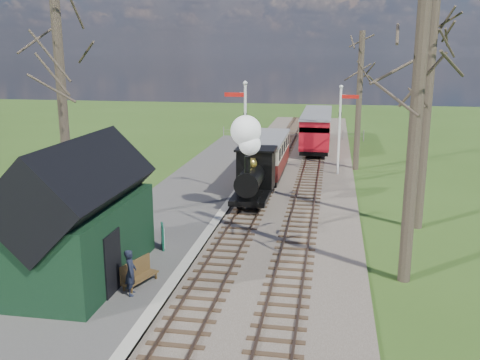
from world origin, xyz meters
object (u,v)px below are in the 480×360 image
Objects in this scene: semaphore_far at (341,123)px; person at (131,272)px; station_shed at (80,219)px; red_carriage_b at (318,124)px; locomotive at (252,166)px; semaphore_near at (244,130)px; sign_board at (163,236)px; red_carriage_a at (315,133)px; coach at (267,155)px; bench at (138,273)px.

semaphore_far is 3.84× the size of person.
station_shed is 1.12× the size of red_carriage_b.
locomotive is at bearing -97.29° from red_carriage_b.
semaphore_near is 1.34× the size of locomotive.
station_shed is at bearing -120.92° from sign_board.
red_carriage_a is 1.00× the size of red_carriage_b.
person is (-2.19, -17.14, -0.61)m from coach.
semaphore_far is at bearing 64.28° from station_shed.
sign_board is at bearing 59.08° from station_shed.
coach is at bearing 89.89° from locomotive.
station_shed is 3.89m from sign_board.
station_shed is 25.89m from red_carriage_a.
bench is (-6.64, -18.27, -2.76)m from semaphore_far.
red_carriage_a reaches higher than sign_board.
semaphore_far is at bearing 61.16° from locomotive.
person is at bearing -101.12° from locomotive.
coach is at bearing 82.13° from bench.
sign_board is (-6.84, -14.95, -2.66)m from semaphore_far.
locomotive is 6.09m from coach.
red_carriage_a is (-1.77, 6.95, -1.72)m from semaphore_far.
locomotive is 0.82× the size of red_carriage_b.
red_carriage_b reaches higher than sign_board.
bench is (-4.86, -30.72, -1.04)m from red_carriage_b.
red_carriage_b is at bearing 81.00° from bench.
red_carriage_a reaches higher than coach.
station_shed is 12.58m from semaphore_near.
person is (2.11, -1.04, -1.32)m from station_shed.
semaphore_far is 5.81× the size of sign_board.
coach is at bearing -106.38° from red_carriage_a.
coach is 1.31× the size of red_carriage_b.
red_carriage_b is 31.12m from bench.
sign_board is at bearing -114.60° from semaphore_far.
red_carriage_a is at bearing 76.96° from sign_board.
sign_board is 3.33m from bench.
semaphore_far is 0.77× the size of coach.
person is at bearing -84.41° from bench.
coach is 9.22m from red_carriage_a.
semaphore_near is (3.53, 12.00, 1.35)m from station_shed.
bench is (0.21, -3.32, -0.10)m from sign_board.
semaphore_near is 13.39m from person.
coach is 14.58m from red_carriage_b.
coach is 4.87× the size of bench.
red_carriage_a is 3.79× the size of person.
locomotive is at bearing -90.11° from coach.
bench is at bearing -7.57° from station_shed.
station_shed is 1.12× the size of red_carriage_a.
semaphore_near is at bearing -104.59° from red_carriage_a.
sign_board is at bearing -100.49° from red_carriage_b.
locomotive is 20.58m from red_carriage_b.
locomotive is (4.29, 10.04, -0.14)m from station_shed.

